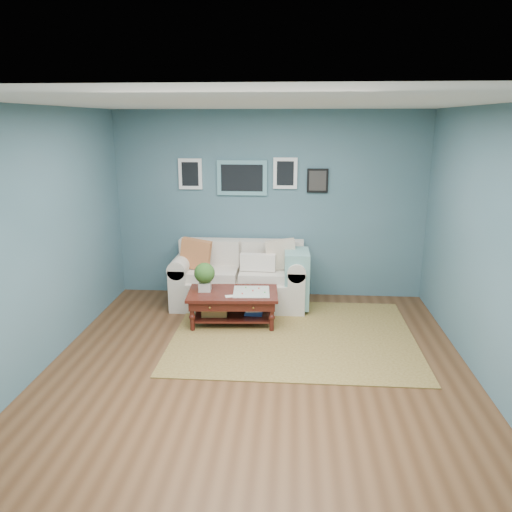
# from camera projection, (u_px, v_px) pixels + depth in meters

# --- Properties ---
(room_shell) EXTENTS (5.00, 5.02, 2.70)m
(room_shell) POSITION_uv_depth(u_px,v_px,m) (257.00, 245.00, 4.90)
(room_shell) COLOR brown
(room_shell) RESTS_ON ground
(area_rug) EXTENTS (2.91, 2.33, 0.01)m
(area_rug) POSITION_uv_depth(u_px,v_px,m) (293.00, 335.00, 6.10)
(area_rug) COLOR brown
(area_rug) RESTS_ON ground
(loveseat) EXTENTS (1.90, 0.86, 0.98)m
(loveseat) POSITION_uv_depth(u_px,v_px,m) (245.00, 277.00, 7.07)
(loveseat) COLOR beige
(loveseat) RESTS_ON ground
(coffee_table) EXTENTS (1.18, 0.74, 0.80)m
(coffee_table) POSITION_uv_depth(u_px,v_px,m) (228.00, 297.00, 6.40)
(coffee_table) COLOR black
(coffee_table) RESTS_ON ground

